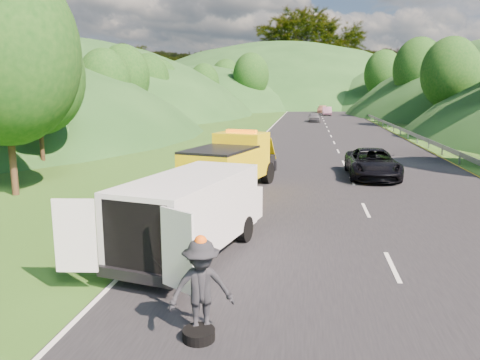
% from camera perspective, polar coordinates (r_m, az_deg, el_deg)
% --- Properties ---
extents(ground, '(320.00, 320.00, 0.00)m').
position_cam_1_polar(ground, '(14.97, 5.30, -7.16)').
color(ground, '#38661E').
rests_on(ground, ground).
extents(road_surface, '(14.00, 200.00, 0.02)m').
position_cam_1_polar(road_surface, '(54.46, 10.76, 5.87)').
color(road_surface, black).
rests_on(road_surface, ground).
extents(guardrail, '(0.06, 140.00, 1.52)m').
position_cam_1_polar(guardrail, '(67.56, 16.57, 6.55)').
color(guardrail, gray).
rests_on(guardrail, ground).
extents(tree_line_left, '(14.00, 140.00, 14.00)m').
position_cam_1_polar(tree_line_left, '(76.92, -6.60, 7.41)').
color(tree_line_left, '#2C5218').
rests_on(tree_line_left, ground).
extents(tree_line_right, '(14.00, 140.00, 14.00)m').
position_cam_1_polar(tree_line_right, '(77.64, 25.16, 6.49)').
color(tree_line_right, '#2C5218').
rests_on(tree_line_right, ground).
extents(hills_backdrop, '(201.00, 288.60, 44.00)m').
position_cam_1_polar(hills_backdrop, '(149.10, 10.66, 8.97)').
color(hills_backdrop, '#2D5B23').
rests_on(hills_backdrop, ground).
extents(tow_truck, '(3.87, 6.76, 2.74)m').
position_cam_1_polar(tow_truck, '(21.82, -1.03, 2.24)').
color(tow_truck, black).
rests_on(tow_truck, ground).
extents(white_van, '(4.22, 6.98, 2.32)m').
position_cam_1_polar(white_van, '(13.20, -5.81, -3.73)').
color(white_van, black).
rests_on(white_van, ground).
extents(woman, '(0.59, 0.71, 1.69)m').
position_cam_1_polar(woman, '(15.84, -4.93, -6.14)').
color(woman, white).
rests_on(woman, ground).
extents(child, '(0.58, 0.54, 0.96)m').
position_cam_1_polar(child, '(15.91, -1.88, -6.02)').
color(child, tan).
rests_on(child, ground).
extents(worker, '(1.42, 1.14, 1.92)m').
position_cam_1_polar(worker, '(9.44, -4.63, -18.55)').
color(worker, black).
rests_on(worker, ground).
extents(suitcase, '(0.40, 0.24, 0.62)m').
position_cam_1_polar(suitcase, '(16.07, -10.13, -4.87)').
color(suitcase, '#4F4E3B').
rests_on(suitcase, ground).
extents(spare_tire, '(0.62, 0.62, 0.20)m').
position_cam_1_polar(spare_tire, '(9.34, -5.03, -18.89)').
color(spare_tire, black).
rests_on(spare_tire, ground).
extents(passing_suv, '(2.58, 5.51, 1.53)m').
position_cam_1_polar(passing_suv, '(26.08, 15.73, 0.28)').
color(passing_suv, black).
rests_on(passing_suv, ground).
extents(dist_car_a, '(1.64, 4.07, 1.39)m').
position_cam_1_polar(dist_car_a, '(69.94, 9.02, 7.00)').
color(dist_car_a, '#4A4B4F').
rests_on(dist_car_a, ground).
extents(dist_car_b, '(1.63, 4.68, 1.54)m').
position_cam_1_polar(dist_car_b, '(88.61, 10.54, 7.76)').
color(dist_car_b, '#774F62').
rests_on(dist_car_b, ground).
extents(dist_car_c, '(2.10, 5.17, 1.50)m').
position_cam_1_polar(dist_car_c, '(97.37, 10.01, 8.05)').
color(dist_car_c, '#A86C54').
rests_on(dist_car_c, ground).
extents(dist_car_d, '(1.64, 4.07, 1.39)m').
position_cam_1_polar(dist_car_d, '(122.41, 8.77, 8.64)').
color(dist_car_d, '#6C4553').
rests_on(dist_car_d, ground).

